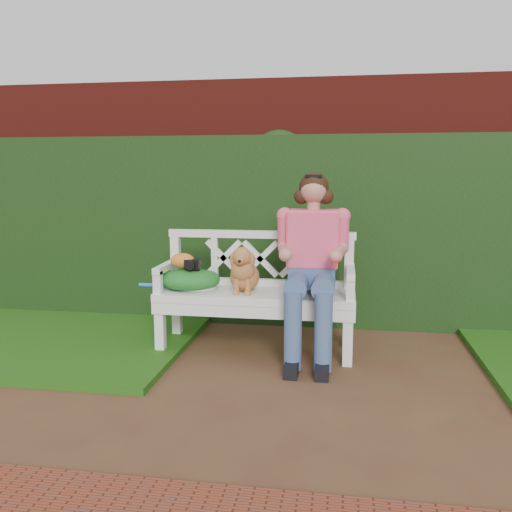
# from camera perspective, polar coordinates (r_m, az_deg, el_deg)

# --- Properties ---
(ground) EXTENTS (60.00, 60.00, 0.00)m
(ground) POSITION_cam_1_polar(r_m,az_deg,el_deg) (3.42, 7.00, -14.99)
(ground) COLOR #4F2A1D
(brick_wall) EXTENTS (10.00, 0.30, 2.20)m
(brick_wall) POSITION_cam_1_polar(r_m,az_deg,el_deg) (5.04, 8.09, 5.55)
(brick_wall) COLOR #5D1610
(brick_wall) RESTS_ON ground
(ivy_hedge) EXTENTS (10.00, 0.18, 1.70)m
(ivy_hedge) POSITION_cam_1_polar(r_m,az_deg,el_deg) (4.84, 7.97, 2.45)
(ivy_hedge) COLOR #1D3913
(ivy_hedge) RESTS_ON ground
(grass_left) EXTENTS (2.60, 2.00, 0.05)m
(grass_left) POSITION_cam_1_polar(r_m,az_deg,el_deg) (4.93, -21.89, -7.77)
(grass_left) COLOR #14400C
(grass_left) RESTS_ON ground
(garden_bench) EXTENTS (1.61, 0.70, 0.48)m
(garden_bench) POSITION_cam_1_polar(r_m,az_deg,el_deg) (4.21, 0.00, -6.87)
(garden_bench) COLOR white
(garden_bench) RESTS_ON ground
(seated_woman) EXTENTS (0.70, 0.85, 1.35)m
(seated_woman) POSITION_cam_1_polar(r_m,az_deg,el_deg) (4.05, 5.92, -1.26)
(seated_woman) COLOR #F24346
(seated_woman) RESTS_ON ground
(dog) EXTENTS (0.34, 0.39, 0.36)m
(dog) POSITION_cam_1_polar(r_m,az_deg,el_deg) (4.09, -1.26, -1.33)
(dog) COLOR #B38B4B
(dog) RESTS_ON garden_bench
(tennis_racket) EXTENTS (0.67, 0.30, 0.03)m
(tennis_racket) POSITION_cam_1_polar(r_m,az_deg,el_deg) (4.26, -6.86, -3.21)
(tennis_racket) COLOR white
(tennis_racket) RESTS_ON garden_bench
(green_bag) EXTENTS (0.49, 0.39, 0.16)m
(green_bag) POSITION_cam_1_polar(r_m,az_deg,el_deg) (4.22, -7.02, -2.41)
(green_bag) COLOR green
(green_bag) RESTS_ON garden_bench
(camera_item) EXTENTS (0.12, 0.09, 0.08)m
(camera_item) POSITION_cam_1_polar(r_m,az_deg,el_deg) (4.18, -6.68, -0.85)
(camera_item) COLOR black
(camera_item) RESTS_ON green_bag
(baseball_glove) EXTENTS (0.20, 0.16, 0.12)m
(baseball_glove) POSITION_cam_1_polar(r_m,az_deg,el_deg) (4.22, -7.75, -0.49)
(baseball_glove) COLOR orange
(baseball_glove) RESTS_ON green_bag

